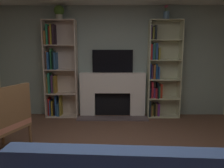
# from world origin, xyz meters

# --- Properties ---
(wall_back_accent) EXTENTS (5.44, 0.06, 2.52)m
(wall_back_accent) POSITION_xyz_m (0.00, 2.77, 1.26)
(wall_back_accent) COLOR gray
(wall_back_accent) RESTS_ON ground_plane
(fireplace) EXTENTS (1.59, 0.52, 1.02)m
(fireplace) POSITION_xyz_m (0.00, 2.62, 0.54)
(fireplace) COLOR white
(fireplace) RESTS_ON ground_plane
(tv) EXTENTS (0.93, 0.06, 0.52)m
(tv) POSITION_xyz_m (0.00, 2.71, 1.28)
(tv) COLOR black
(tv) RESTS_ON fireplace
(bookshelf_left) EXTENTS (0.72, 0.32, 2.19)m
(bookshelf_left) POSITION_xyz_m (-1.27, 2.62, 1.08)
(bookshelf_left) COLOR beige
(bookshelf_left) RESTS_ON ground_plane
(bookshelf_right) EXTENTS (0.72, 0.31, 2.19)m
(bookshelf_right) POSITION_xyz_m (1.08, 2.63, 1.03)
(bookshelf_right) COLOR beige
(bookshelf_right) RESTS_ON ground_plane
(potted_plant) EXTENTS (0.22, 0.22, 0.31)m
(potted_plant) POSITION_xyz_m (-1.17, 2.59, 2.36)
(potted_plant) COLOR beige
(potted_plant) RESTS_ON bookshelf_left
(vase_with_flowers) EXTENTS (0.13, 0.13, 0.31)m
(vase_with_flowers) POSITION_xyz_m (1.17, 2.59, 2.30)
(vase_with_flowers) COLOR #567DA5
(vase_with_flowers) RESTS_ON bookshelf_right
(armchair) EXTENTS (0.82, 0.83, 1.06)m
(armchair) POSITION_xyz_m (-1.55, 0.65, 0.54)
(armchair) COLOR brown
(armchair) RESTS_ON ground_plane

